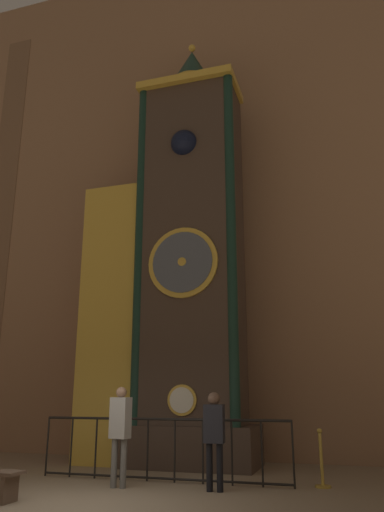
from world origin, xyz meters
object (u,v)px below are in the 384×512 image
at_px(visitor_near, 120,426).
at_px(visitor_far, 214,431).
at_px(stanchion_post, 322,468).
at_px(clock_tower, 173,269).

xyz_separation_m(visitor_near, visitor_far, (1.69, 0.16, -0.05)).
distance_m(visitor_far, stanchion_post, 2.05).
bearing_deg(visitor_near, visitor_far, 15.56).
distance_m(clock_tower, visitor_far, 4.86).
bearing_deg(visitor_far, visitor_near, -177.17).
xyz_separation_m(clock_tower, visitor_near, (0.05, -2.86, -3.60)).
bearing_deg(visitor_near, stanchion_post, 28.25).
distance_m(clock_tower, visitor_near, 4.60).
xyz_separation_m(clock_tower, visitor_far, (1.75, -2.70, -3.65)).
height_order(visitor_near, visitor_far, visitor_near).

